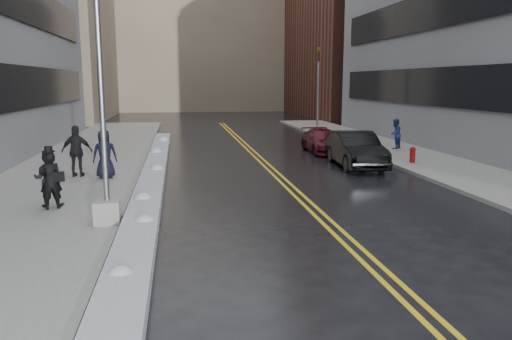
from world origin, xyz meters
name	(u,v)px	position (x,y,z in m)	size (l,w,h in m)	color
ground	(244,247)	(0.00, 0.00, 0.00)	(160.00, 160.00, 0.00)	black
sidewalk_west	(73,173)	(-5.75, 10.00, 0.07)	(5.50, 50.00, 0.15)	gray
sidewalk_east	(433,164)	(10.00, 10.00, 0.07)	(4.00, 50.00, 0.15)	gray
lane_line_left	(268,170)	(2.35, 10.00, 0.00)	(0.12, 50.00, 0.01)	gold
lane_line_right	(275,169)	(2.65, 10.00, 0.00)	(0.12, 50.00, 0.01)	gold
snow_ridge	(153,178)	(-2.45, 8.00, 0.17)	(0.90, 30.00, 0.34)	#B8BBC2
building_west_far	(35,29)	(-15.50, 44.00, 9.00)	(14.00, 22.00, 18.00)	gray
building_far	(201,28)	(2.00, 60.00, 11.00)	(36.00, 16.00, 22.00)	gray
lamppost	(103,132)	(-3.30, 2.00, 2.53)	(0.65, 0.65, 7.62)	gray
fire_hydrant	(413,154)	(9.00, 10.00, 0.55)	(0.26, 0.26, 0.73)	maroon
traffic_signal	(318,87)	(8.50, 24.00, 3.40)	(0.16, 0.20, 6.00)	gray
pedestrian_fedora	(51,181)	(-5.08, 3.76, 0.98)	(0.61, 0.40, 1.66)	black
pedestrian_b	(48,179)	(-5.23, 4.09, 0.98)	(0.81, 0.63, 1.66)	black
pedestrian_c	(105,154)	(-4.21, 8.36, 1.07)	(0.90, 0.58, 1.84)	black
pedestrian_d	(77,151)	(-5.31, 8.85, 1.14)	(1.16, 0.48, 1.97)	black
pedestrian_east	(395,134)	(10.24, 14.64, 0.96)	(0.79, 0.61, 1.62)	navy
car_black	(356,150)	(6.34, 10.10, 0.79)	(1.67, 4.79, 1.58)	black
car_maroon	(323,141)	(6.25, 14.90, 0.61)	(1.71, 4.21, 1.22)	#470B16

